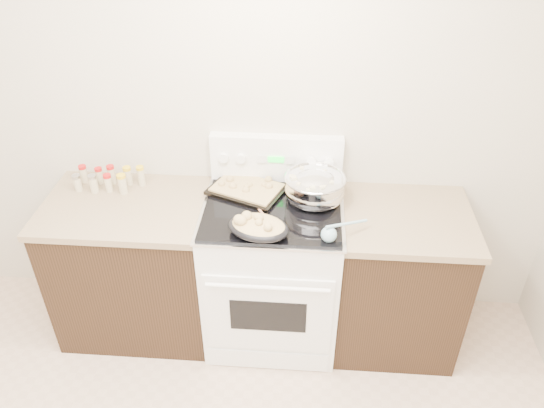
{
  "coord_description": "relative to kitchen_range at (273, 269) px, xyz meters",
  "views": [
    {
      "loc": [
        0.52,
        -0.94,
        2.61
      ],
      "look_at": [
        0.35,
        1.37,
        1.0
      ],
      "focal_mm": 35.0,
      "sensor_mm": 36.0,
      "label": 1
    }
  ],
  "objects": [
    {
      "name": "baking_sheet",
      "position": [
        -0.16,
        0.15,
        0.47
      ],
      "size": [
        0.48,
        0.42,
        0.06
      ],
      "color": "black",
      "rests_on": "kitchen_range"
    },
    {
      "name": "mixing_bowl",
      "position": [
        0.23,
        0.08,
        0.53
      ],
      "size": [
        0.41,
        0.41,
        0.2
      ],
      "color": "silver",
      "rests_on": "kitchen_range"
    },
    {
      "name": "kitchen_range",
      "position": [
        0.0,
        0.0,
        0.0
      ],
      "size": [
        0.78,
        0.73,
        1.22
      ],
      "color": "white",
      "rests_on": "ground"
    },
    {
      "name": "wooden_spoon",
      "position": [
        -0.06,
        -0.19,
        0.46
      ],
      "size": [
        0.14,
        0.23,
        0.04
      ],
      "color": "tan",
      "rests_on": "kitchen_range"
    },
    {
      "name": "counter_right",
      "position": [
        0.73,
        0.01,
        -0.03
      ],
      "size": [
        0.73,
        0.67,
        0.92
      ],
      "color": "black",
      "rests_on": "ground"
    },
    {
      "name": "counter_left",
      "position": [
        -0.83,
        0.01,
        -0.03
      ],
      "size": [
        0.93,
        0.67,
        0.92
      ],
      "color": "black",
      "rests_on": "ground"
    },
    {
      "name": "room_shell",
      "position": [
        -0.35,
        -1.42,
        1.21
      ],
      "size": [
        4.1,
        3.6,
        2.75
      ],
      "color": "beige",
      "rests_on": "ground"
    },
    {
      "name": "spice_jars",
      "position": [
        -0.97,
        0.16,
        0.49
      ],
      "size": [
        0.4,
        0.15,
        0.12
      ],
      "color": "#BFB28C",
      "rests_on": "counter_left"
    },
    {
      "name": "roasting_pan",
      "position": [
        -0.06,
        -0.25,
        0.5
      ],
      "size": [
        0.36,
        0.3,
        0.12
      ],
      "color": "black",
      "rests_on": "kitchen_range"
    },
    {
      "name": "blue_ladle",
      "position": [
        0.31,
        -0.26,
        0.49
      ],
      "size": [
        0.24,
        0.18,
        0.1
      ],
      "color": "#80ACBF",
      "rests_on": "kitchen_range"
    }
  ]
}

